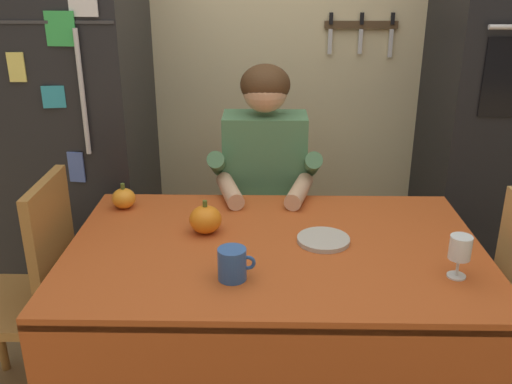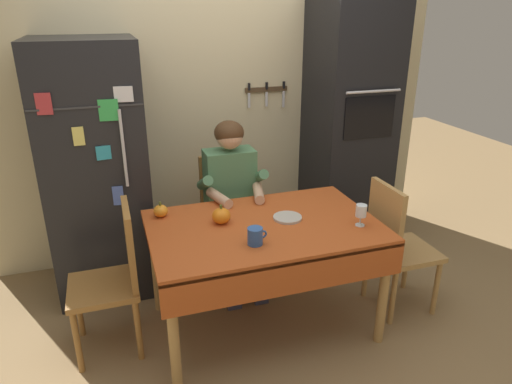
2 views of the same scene
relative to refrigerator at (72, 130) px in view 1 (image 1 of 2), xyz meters
The scene contains 12 objects.
back_wall_assembly 1.15m from the refrigerator, 21.32° to the left, with size 3.70×0.13×2.60m.
refrigerator is the anchor object (origin of this frame).
wall_oven 2.01m from the refrigerator, ahead, with size 0.60×0.64×2.10m.
dining_table 1.32m from the refrigerator, 42.91° to the right, with size 1.40×0.90×0.74m.
chair_behind_person 1.00m from the refrigerator, ahead, with size 0.40×0.40×0.93m.
seated_person 0.97m from the refrigerator, 17.03° to the right, with size 0.47×0.55×1.25m.
chair_left_side 0.86m from the refrigerator, 86.35° to the right, with size 0.40×0.40×0.93m.
coffee_mug 1.36m from the refrigerator, 52.95° to the right, with size 0.11×0.09×0.10m.
wine_glass 1.84m from the refrigerator, 35.30° to the right, with size 0.07×0.07×0.14m.
pumpkin_large 1.05m from the refrigerator, 47.26° to the right, with size 0.11×0.11×0.12m.
pumpkin_medium 0.67m from the refrigerator, 56.45° to the right, with size 0.09×0.09×0.10m.
serving_tray 1.40m from the refrigerator, 36.75° to the right, with size 0.18×0.18×0.02m, color #B7B2A8.
Camera 1 is at (-0.03, -1.63, 1.62)m, focal length 40.10 mm.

